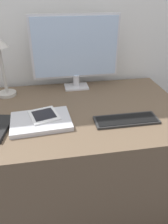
{
  "coord_description": "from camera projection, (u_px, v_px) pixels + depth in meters",
  "views": [
    {
      "loc": [
        -0.17,
        -0.95,
        1.33
      ],
      "look_at": [
        -0.01,
        -0.02,
        0.78
      ],
      "focal_mm": 35.0,
      "sensor_mm": 36.0,
      "label": 1
    }
  ],
  "objects": [
    {
      "name": "ground_plane",
      "position": [
        85.0,
        208.0,
        1.51
      ],
      "size": [
        10.0,
        10.0,
        0.0
      ],
      "primitive_type": "plane",
      "color": "#38383D"
    },
    {
      "name": "wall_back",
      "position": [
        70.0,
        9.0,
        1.39
      ],
      "size": [
        3.6,
        0.05,
        2.4
      ],
      "color": "silver",
      "rests_on": "ground_plane"
    },
    {
      "name": "desk",
      "position": [
        82.0,
        157.0,
        1.43
      ],
      "size": [
        1.18,
        0.79,
        0.72
      ],
      "color": "brown",
      "rests_on": "ground_plane"
    },
    {
      "name": "monitor",
      "position": [
        76.0,
        50.0,
        1.38
      ],
      "size": [
        0.56,
        0.11,
        0.47
      ],
      "color": "silver",
      "rests_on": "desk"
    },
    {
      "name": "keyboard",
      "position": [
        126.0,
        120.0,
        1.13
      ],
      "size": [
        0.33,
        0.12,
        0.01
      ],
      "color": "#282828",
      "rests_on": "desk"
    },
    {
      "name": "laptop",
      "position": [
        41.0,
        121.0,
        1.11
      ],
      "size": [
        0.31,
        0.24,
        0.02
      ],
      "color": "#BCBCC1",
      "rests_on": "desk"
    },
    {
      "name": "ereader",
      "position": [
        44.0,
        115.0,
        1.13
      ],
      "size": [
        0.17,
        0.18,
        0.01
      ],
      "color": "white",
      "rests_on": "laptop"
    },
    {
      "name": "desk_lamp",
      "position": [
        0.0,
        57.0,
        1.28
      ],
      "size": [
        0.12,
        0.12,
        0.36
      ],
      "color": "#BCB7AD",
      "rests_on": "desk"
    }
  ]
}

